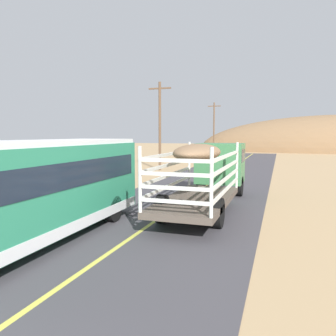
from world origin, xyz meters
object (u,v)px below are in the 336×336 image
(bus, at_px, (30,189))
(car_far, at_px, (218,157))
(power_pole_far, at_px, (214,127))
(power_pole_mid, at_px, (160,123))
(livestock_truck, at_px, (213,167))

(bus, distance_m, car_far, 31.10)
(car_far, xyz_separation_m, power_pole_far, (-3.96, 17.66, 4.01))
(bus, bearing_deg, power_pole_mid, 99.58)
(car_far, xyz_separation_m, power_pole_mid, (-3.96, -9.39, 3.76))
(livestock_truck, height_order, bus, bus)
(car_far, relative_size, power_pole_far, 0.50)
(livestock_truck, relative_size, bus, 0.97)
(car_far, distance_m, power_pole_mid, 10.86)
(bus, distance_m, power_pole_mid, 22.15)
(livestock_truck, relative_size, car_far, 2.20)
(bus, bearing_deg, car_far, 89.46)
(livestock_truck, relative_size, power_pole_far, 1.10)
(power_pole_mid, relative_size, power_pole_far, 0.94)
(car_far, distance_m, power_pole_far, 18.54)
(livestock_truck, height_order, power_pole_mid, power_pole_mid)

